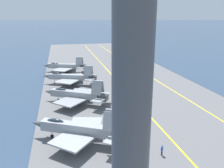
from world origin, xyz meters
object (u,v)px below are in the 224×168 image
at_px(parked_jet_second, 76,95).
at_px(crew_purple_vest, 114,94).
at_px(parked_jet_fourth, 65,66).
at_px(crew_blue_vest, 162,150).
at_px(parked_jet_third, 70,77).
at_px(parked_jet_nearest, 79,129).
at_px(crew_white_vest, 142,101).

height_order(parked_jet_second, crew_purple_vest, parked_jet_second).
distance_m(parked_jet_fourth, crew_blue_vest, 61.29).
bearing_deg(parked_jet_third, parked_jet_fourth, 3.21).
xyz_separation_m(crew_purple_vest, crew_blue_vest, (-27.47, -1.16, -0.06)).
xyz_separation_m(parked_jet_nearest, parked_jet_second, (18.64, -1.01, -0.21)).
xyz_separation_m(parked_jet_nearest, crew_purple_vest, (20.50, -11.03, -1.47)).
distance_m(parked_jet_fourth, crew_white_vest, 42.38).
height_order(parked_jet_third, parked_jet_fourth, parked_jet_third).
height_order(parked_jet_nearest, crew_purple_vest, parked_jet_nearest).
distance_m(parked_jet_nearest, parked_jet_fourth, 53.00).
bearing_deg(crew_blue_vest, crew_purple_vest, 2.42).
xyz_separation_m(parked_jet_second, crew_blue_vest, (-25.60, -11.18, -1.32)).
bearing_deg(crew_purple_vest, parked_jet_third, 34.66).
height_order(parked_jet_fourth, crew_blue_vest, parked_jet_fourth).
bearing_deg(crew_purple_vest, parked_jet_second, 100.57).
relative_size(parked_jet_nearest, crew_white_vest, 9.46).
height_order(parked_jet_fourth, crew_purple_vest, parked_jet_fourth).
bearing_deg(crew_blue_vest, crew_white_vest, -11.39).
bearing_deg(parked_jet_nearest, parked_jet_third, -0.82).
xyz_separation_m(parked_jet_second, crew_purple_vest, (1.87, -10.02, -1.26)).
distance_m(parked_jet_second, parked_jet_fourth, 34.39).
bearing_deg(parked_jet_second, parked_jet_fourth, 2.44).
height_order(parked_jet_nearest, parked_jet_third, parked_jet_nearest).
bearing_deg(crew_white_vest, parked_jet_second, 73.78).
bearing_deg(crew_purple_vest, parked_jet_fourth, 19.47).
distance_m(parked_jet_second, crew_purple_vest, 10.27).
height_order(crew_purple_vest, crew_blue_vest, crew_purple_vest).
bearing_deg(crew_white_vest, crew_purple_vest, 40.40).
height_order(parked_jet_second, crew_blue_vest, parked_jet_second).
relative_size(parked_jet_second, crew_white_vest, 9.10).
relative_size(parked_jet_second, crew_purple_vest, 9.01).
bearing_deg(crew_blue_vest, parked_jet_second, 23.59).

